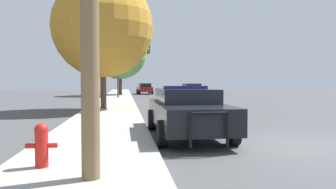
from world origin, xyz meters
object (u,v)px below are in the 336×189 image
(police_car, at_px, (187,111))
(fire_hydrant, at_px, (41,144))
(tree_sidewalk_near, at_px, (103,27))
(traffic_light, at_px, (131,59))
(car_background_distant, at_px, (145,88))
(tree_sidewalk_far, at_px, (120,52))
(car_background_oncoming, at_px, (192,90))

(police_car, xyz_separation_m, fire_hydrant, (-3.33, -3.65, -0.23))
(fire_hydrant, relative_size, tree_sidewalk_near, 0.11)
(traffic_light, xyz_separation_m, tree_sidewalk_near, (-1.76, -13.03, 0.88))
(car_background_distant, xyz_separation_m, tree_sidewalk_near, (-3.77, -23.91, 3.95))
(police_car, bearing_deg, tree_sidewalk_near, -71.73)
(fire_hydrant, height_order, tree_sidewalk_far, tree_sidewalk_far)
(car_background_distant, bearing_deg, car_background_oncoming, -67.76)
(fire_hydrant, bearing_deg, traffic_light, 85.47)
(car_background_distant, relative_size, tree_sidewalk_near, 0.60)
(police_car, distance_m, traffic_light, 22.37)
(car_background_distant, distance_m, car_background_oncoming, 10.16)
(car_background_distant, relative_size, tree_sidewalk_far, 0.55)
(fire_hydrant, height_order, tree_sidewalk_near, tree_sidewalk_near)
(tree_sidewalk_far, relative_size, tree_sidewalk_near, 1.08)
(fire_hydrant, xyz_separation_m, car_background_distant, (4.06, 36.65, 0.19))
(traffic_light, relative_size, tree_sidewalk_near, 0.71)
(tree_sidewalk_far, bearing_deg, tree_sidewalk_near, -91.89)
(tree_sidewalk_near, bearing_deg, fire_hydrant, -91.27)
(fire_hydrant, xyz_separation_m, tree_sidewalk_far, (0.94, 32.56, 4.47))
(fire_hydrant, bearing_deg, car_background_distant, 83.69)
(car_background_distant, xyz_separation_m, car_background_oncoming, (4.38, -9.17, 0.02))
(tree_sidewalk_far, xyz_separation_m, tree_sidewalk_near, (-0.66, -19.81, -0.32))
(traffic_light, height_order, car_background_distant, traffic_light)
(police_car, xyz_separation_m, traffic_light, (-1.28, 22.12, 3.03))
(traffic_light, distance_m, tree_sidewalk_near, 13.18)
(police_car, height_order, tree_sidewalk_near, tree_sidewalk_near)
(traffic_light, height_order, tree_sidewalk_near, tree_sidewalk_near)
(car_background_oncoming, xyz_separation_m, tree_sidewalk_far, (-7.50, 5.07, 4.26))
(traffic_light, height_order, tree_sidewalk_far, tree_sidewalk_far)
(fire_hydrant, relative_size, tree_sidewalk_far, 0.10)
(car_background_oncoming, height_order, tree_sidewalk_far, tree_sidewalk_far)
(traffic_light, xyz_separation_m, tree_sidewalk_far, (-1.11, 6.79, 1.21))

